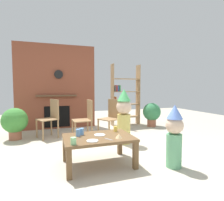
% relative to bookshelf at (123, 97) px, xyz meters
% --- Properties ---
extents(ground_plane, '(12.00, 12.00, 0.00)m').
position_rel_bookshelf_xyz_m(ground_plane, '(-1.22, -2.40, -0.88)').
color(ground_plane, '#BCB29E').
extents(brick_fireplace_feature, '(2.20, 0.28, 2.40)m').
position_rel_bookshelf_xyz_m(brick_fireplace_feature, '(-2.01, 0.20, 0.31)').
color(brick_fireplace_feature, brown).
rests_on(brick_fireplace_feature, ground_plane).
extents(bookshelf, '(0.90, 0.28, 1.90)m').
position_rel_bookshelf_xyz_m(bookshelf, '(0.00, 0.00, 0.00)').
color(bookshelf, '#9E7A51').
rests_on(bookshelf, ground_plane).
extents(coffee_table, '(1.03, 0.72, 0.44)m').
position_rel_bookshelf_xyz_m(coffee_table, '(-1.51, -2.66, -0.51)').
color(coffee_table, brown).
rests_on(coffee_table, ground_plane).
extents(paper_cup_near_left, '(0.07, 0.07, 0.10)m').
position_rel_bookshelf_xyz_m(paper_cup_near_left, '(-1.73, -2.48, -0.39)').
color(paper_cup_near_left, '#669EE0').
rests_on(paper_cup_near_left, coffee_table).
extents(paper_cup_near_right, '(0.06, 0.06, 0.09)m').
position_rel_bookshelf_xyz_m(paper_cup_near_right, '(-1.16, -2.45, -0.40)').
color(paper_cup_near_right, '#F2CC4C').
rests_on(paper_cup_near_right, coffee_table).
extents(paper_cup_center, '(0.07, 0.07, 0.11)m').
position_rel_bookshelf_xyz_m(paper_cup_center, '(-1.80, -2.55, -0.39)').
color(paper_cup_center, '#669EE0').
rests_on(paper_cup_center, coffee_table).
extents(paper_cup_far_left, '(0.07, 0.07, 0.10)m').
position_rel_bookshelf_xyz_m(paper_cup_far_left, '(-1.91, -2.94, -0.40)').
color(paper_cup_far_left, '#8CD18C').
rests_on(paper_cup_far_left, coffee_table).
extents(paper_plate_front, '(0.17, 0.17, 0.01)m').
position_rel_bookshelf_xyz_m(paper_plate_front, '(-1.47, -2.60, -0.44)').
color(paper_plate_front, white).
rests_on(paper_plate_front, coffee_table).
extents(paper_plate_rear, '(0.16, 0.16, 0.01)m').
position_rel_bookshelf_xyz_m(paper_plate_rear, '(-1.65, -2.87, -0.44)').
color(paper_plate_rear, white).
rests_on(paper_plate_rear, coffee_table).
extents(birthday_cake_slice, '(0.10, 0.10, 0.07)m').
position_rel_bookshelf_xyz_m(birthday_cake_slice, '(-1.25, -2.85, -0.41)').
color(birthday_cake_slice, '#EAC68C').
rests_on(birthday_cake_slice, coffee_table).
extents(table_fork, '(0.09, 0.14, 0.01)m').
position_rel_bookshelf_xyz_m(table_fork, '(-1.41, -2.86, -0.44)').
color(table_fork, silver).
rests_on(table_fork, coffee_table).
extents(child_with_cone_hat, '(0.26, 0.26, 0.93)m').
position_rel_bookshelf_xyz_m(child_with_cone_hat, '(-0.47, -3.09, -0.39)').
color(child_with_cone_hat, '#66B27F').
rests_on(child_with_cone_hat, ground_plane).
extents(child_in_pink, '(0.32, 0.32, 1.15)m').
position_rel_bookshelf_xyz_m(child_in_pink, '(-0.73, -1.78, -0.28)').
color(child_in_pink, '#E0CC66').
rests_on(child_in_pink, ground_plane).
extents(dining_chair_left, '(0.53, 0.53, 0.90)m').
position_rel_bookshelf_xyz_m(dining_chair_left, '(-2.18, -0.79, -0.37)').
color(dining_chair_left, '#9E7A51').
rests_on(dining_chair_left, ground_plane).
extents(dining_chair_middle, '(0.42, 0.42, 0.90)m').
position_rel_bookshelf_xyz_m(dining_chair_middle, '(-1.43, -1.22, -0.37)').
color(dining_chair_middle, '#9E7A51').
rests_on(dining_chair_middle, ground_plane).
extents(dining_chair_right, '(0.54, 0.54, 0.90)m').
position_rel_bookshelf_xyz_m(dining_chair_right, '(-0.81, -1.22, -0.37)').
color(dining_chair_right, '#9E7A51').
rests_on(dining_chair_right, ground_plane).
extents(potted_plant_tall, '(0.53, 0.53, 0.71)m').
position_rel_bookshelf_xyz_m(potted_plant_tall, '(0.72, -0.50, -0.47)').
color(potted_plant_tall, '#9E5B42').
rests_on(potted_plant_tall, ground_plane).
extents(potted_plant_short, '(0.56, 0.56, 0.72)m').
position_rel_bookshelf_xyz_m(potted_plant_short, '(-2.96, -0.72, -0.47)').
color(potted_plant_short, '#9E5B42').
rests_on(potted_plant_short, ground_plane).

